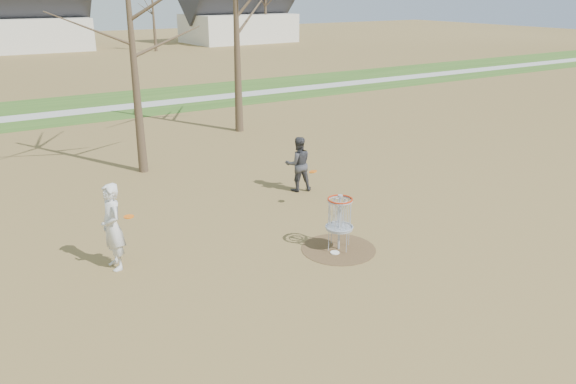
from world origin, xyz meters
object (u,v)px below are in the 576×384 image
object	(u,v)px
player_standing	(112,227)
player_throwing	(298,164)
disc_grounded	(335,253)
disc_golf_basket	(340,214)

from	to	relation	value
player_standing	player_throwing	bearing A→B (deg)	104.67
player_throwing	disc_grounded	distance (m)	4.60
player_throwing	disc_grounded	world-z (taller)	player_throwing
player_throwing	disc_golf_basket	xyz separation A→B (m)	(-1.46, -4.06, 0.06)
player_standing	disc_golf_basket	distance (m)	5.16
disc_grounded	disc_golf_basket	world-z (taller)	disc_golf_basket
disc_grounded	player_throwing	bearing A→B (deg)	68.27
disc_golf_basket	player_standing	bearing A→B (deg)	158.56
disc_grounded	disc_golf_basket	distance (m)	0.93
player_throwing	disc_golf_basket	bearing A→B (deg)	86.81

